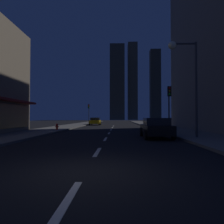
{
  "coord_description": "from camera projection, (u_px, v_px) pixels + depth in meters",
  "views": [
    {
      "loc": [
        0.91,
        -5.56,
        1.49
      ],
      "look_at": [
        0.0,
        22.14,
        2.22
      ],
      "focal_mm": 32.7,
      "sensor_mm": 36.0,
      "label": 1
    }
  ],
  "objects": [
    {
      "name": "skyscraper_distant_mid",
      "position": [
        132.0,
        82.0,
        124.76
      ],
      "size": [
        5.67,
        8.19,
        46.64
      ],
      "primitive_type": "cube",
      "color": "#413D30",
      "rests_on": "ground"
    },
    {
      "name": "street_lamp_right",
      "position": [
        184.0,
        65.0,
        13.94
      ],
      "size": [
        1.96,
        0.56,
        6.58
      ],
      "color": "#38383D",
      "rests_on": "sidewalk_right"
    },
    {
      "name": "sidewalk_left",
      "position": [
        76.0,
        125.0,
        37.75
      ],
      "size": [
        4.0,
        76.0,
        0.15
      ],
      "primitive_type": "cube",
      "color": "#605E59",
      "rests_on": "ground"
    },
    {
      "name": "traffic_light_near_right",
      "position": [
        169.0,
        99.0,
        18.48
      ],
      "size": [
        0.32,
        0.48,
        4.2
      ],
      "color": "#2D2D2D",
      "rests_on": "sidewalk_right"
    },
    {
      "name": "lane_marking_center",
      "position": [
        109.0,
        133.0,
        19.13
      ],
      "size": [
        0.16,
        33.4,
        0.01
      ],
      "color": "silver",
      "rests_on": "ground"
    },
    {
      "name": "skyscraper_distant_tall",
      "position": [
        117.0,
        83.0,
        119.82
      ],
      "size": [
        8.49,
        7.49,
        44.0
      ],
      "primitive_type": "cube",
      "color": "#3A372B",
      "rests_on": "ground"
    },
    {
      "name": "skyscraper_distant_short",
      "position": [
        155.0,
        85.0,
        127.0
      ],
      "size": [
        6.35,
        5.53,
        43.65
      ],
      "primitive_type": "cube",
      "color": "#2F2D23",
      "rests_on": "ground"
    },
    {
      "name": "car_parked_far",
      "position": [
        95.0,
        121.0,
        39.25
      ],
      "size": [
        1.98,
        4.24,
        1.45
      ],
      "color": "gold",
      "rests_on": "ground"
    },
    {
      "name": "car_parked_near",
      "position": [
        156.0,
        128.0,
        14.68
      ],
      "size": [
        1.98,
        4.24,
        1.45
      ],
      "color": "black",
      "rests_on": "ground"
    },
    {
      "name": "sidewalk_right",
      "position": [
        152.0,
        125.0,
        37.29
      ],
      "size": [
        4.0,
        76.0,
        0.15
      ],
      "primitive_type": "cube",
      "color": "#605E59",
      "rests_on": "ground"
    },
    {
      "name": "fire_hydrant_far_left",
      "position": [
        57.0,
        127.0,
        22.46
      ],
      "size": [
        0.42,
        0.3,
        0.65
      ],
      "color": "red",
      "rests_on": "sidewalk_left"
    },
    {
      "name": "ground_plane",
      "position": [
        114.0,
        126.0,
        37.51
      ],
      "size": [
        78.0,
        136.0,
        0.1
      ],
      "primitive_type": "cube",
      "color": "black"
    },
    {
      "name": "traffic_light_far_left",
      "position": [
        89.0,
        109.0,
        43.62
      ],
      "size": [
        0.32,
        0.48,
        4.2
      ],
      "color": "#2D2D2D",
      "rests_on": "sidewalk_left"
    }
  ]
}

